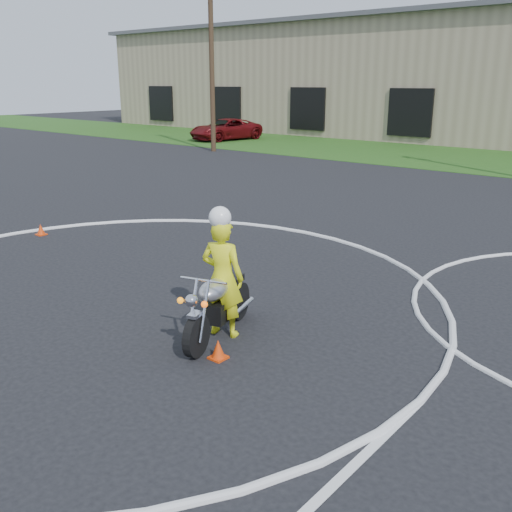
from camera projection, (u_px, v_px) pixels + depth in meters
The scene contains 7 objects.
grass_strip at pixel (512, 163), 28.57m from camera, with size 120.00×10.00×0.02m, color #1E4714.
course_markings at pixel (257, 301), 10.63m from camera, with size 19.05×19.05×0.12m.
primary_motorcycle at pixel (218, 305), 8.99m from camera, with size 0.90×2.12×1.15m.
rider_primary_grp at pixel (222, 274), 8.96m from camera, with size 0.81×0.65×2.13m.
pickup_grp at pixel (226, 129), 39.44m from camera, with size 3.20×5.54×1.45m.
traffic_cones at pixel (347, 378), 7.63m from camera, with size 20.18×10.81×0.30m.
warehouse at pixel (344, 78), 47.91m from camera, with size 41.00×17.00×8.30m.
Camera 1 is at (8.50, -3.27, 3.94)m, focal length 40.00 mm.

